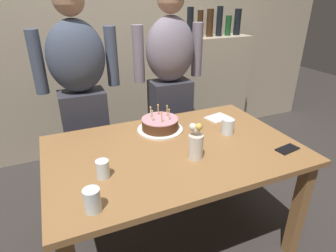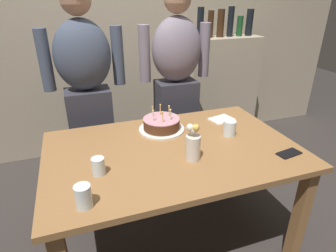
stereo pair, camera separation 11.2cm
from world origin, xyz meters
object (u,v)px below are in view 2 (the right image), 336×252
at_px(birthday_cake, 162,124).
at_px(water_glass_side, 83,196).
at_px(water_glass_far, 98,166).
at_px(person_man_bearded, 88,95).
at_px(flower_vase, 193,143).
at_px(water_glass_near, 229,128).
at_px(person_woman_cardigan, 176,86).
at_px(cell_phone, 289,153).
at_px(napkin_stack, 222,119).

relative_size(birthday_cake, water_glass_side, 2.86).
height_order(water_glass_far, person_man_bearded, person_man_bearded).
xyz_separation_m(flower_vase, person_man_bearded, (-0.49, 0.92, 0.03)).
bearing_deg(water_glass_side, water_glass_near, 22.82).
bearing_deg(birthday_cake, water_glass_far, -140.04).
bearing_deg(water_glass_near, water_glass_side, -157.18).
height_order(water_glass_near, person_woman_cardigan, person_woman_cardigan).
distance_m(cell_phone, flower_vase, 0.58).
bearing_deg(cell_phone, person_woman_cardigan, 97.16).
bearing_deg(person_man_bearded, birthday_cake, 130.90).
bearing_deg(napkin_stack, water_glass_far, -156.56).
relative_size(water_glass_near, person_man_bearded, 0.06).
relative_size(water_glass_near, water_glass_side, 0.93).
xyz_separation_m(cell_phone, person_man_bearded, (-1.04, 1.05, 0.13)).
xyz_separation_m(water_glass_near, person_man_bearded, (-0.83, 0.72, 0.08)).
relative_size(water_glass_near, napkin_stack, 0.60).
relative_size(cell_phone, flower_vase, 0.65).
distance_m(water_glass_side, person_woman_cardigan, 1.41).
bearing_deg(water_glass_far, cell_phone, -8.39).
bearing_deg(water_glass_near, person_man_bearded, 139.04).
xyz_separation_m(birthday_cake, person_man_bearded, (-0.44, 0.50, 0.09)).
height_order(water_glass_far, person_woman_cardigan, person_woman_cardigan).
xyz_separation_m(water_glass_side, flower_vase, (0.60, 0.21, 0.05)).
bearing_deg(flower_vase, water_glass_near, 29.21).
bearing_deg(person_man_bearded, water_glass_side, 84.01).
bearing_deg(water_glass_far, person_man_bearded, 88.16).
height_order(cell_phone, person_woman_cardigan, person_woman_cardigan).
bearing_deg(water_glass_far, person_woman_cardigan, 49.61).
bearing_deg(napkin_stack, cell_phone, -77.14).
bearing_deg(person_woman_cardigan, person_man_bearded, 0.00).
bearing_deg(flower_vase, napkin_stack, 45.36).
xyz_separation_m(birthday_cake, water_glass_side, (-0.55, -0.62, 0.01)).
bearing_deg(birthday_cake, person_woman_cardigan, 59.64).
bearing_deg(birthday_cake, water_glass_near, -28.91).
distance_m(cell_phone, person_woman_cardigan, 1.10).
bearing_deg(water_glass_near, person_woman_cardigan, 97.94).
relative_size(water_glass_side, person_woman_cardigan, 0.07).
distance_m(birthday_cake, water_glass_side, 0.83).
bearing_deg(water_glass_near, birthday_cake, 151.09).
height_order(flower_vase, person_woman_cardigan, person_woman_cardigan).
height_order(water_glass_side, person_woman_cardigan, person_woman_cardigan).
xyz_separation_m(water_glass_near, napkin_stack, (0.08, 0.24, -0.05)).
bearing_deg(water_glass_near, water_glass_far, -168.75).
xyz_separation_m(water_glass_far, person_man_bearded, (0.03, 0.89, 0.09)).
distance_m(water_glass_near, water_glass_far, 0.88).
bearing_deg(flower_vase, birthday_cake, 96.86).
relative_size(napkin_stack, person_woman_cardigan, 0.10).
distance_m(person_man_bearded, person_woman_cardigan, 0.73).
bearing_deg(cell_phone, person_man_bearded, 125.52).
bearing_deg(person_man_bearded, person_woman_cardigan, -180.00).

